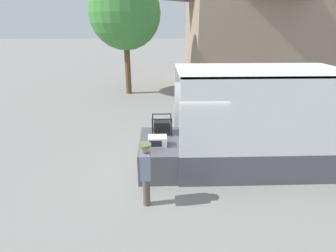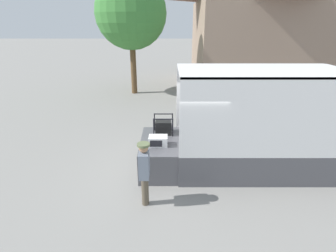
{
  "view_description": "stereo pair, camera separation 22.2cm",
  "coord_description": "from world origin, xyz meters",
  "px_view_note": "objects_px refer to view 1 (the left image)",
  "views": [
    {
      "loc": [
        -0.51,
        -7.38,
        4.28
      ],
      "look_at": [
        -0.27,
        -0.2,
        1.48
      ],
      "focal_mm": 28.0,
      "sensor_mm": 36.0,
      "label": 1
    },
    {
      "loc": [
        -0.29,
        -7.39,
        4.28
      ],
      "look_at": [
        -0.27,
        -0.2,
        1.48
      ],
      "focal_mm": 28.0,
      "sensor_mm": 36.0,
      "label": 2
    }
  ],
  "objects_px": {
    "worker_person": "(146,169)",
    "portable_generator": "(162,127)",
    "microwave": "(158,141)",
    "street_tree": "(125,13)",
    "box_truck": "(306,136)"
  },
  "relations": [
    {
      "from": "portable_generator",
      "to": "street_tree",
      "type": "distance_m",
      "value": 10.07
    },
    {
      "from": "portable_generator",
      "to": "street_tree",
      "type": "height_order",
      "value": "street_tree"
    },
    {
      "from": "street_tree",
      "to": "microwave",
      "type": "bearing_deg",
      "value": -79.11
    },
    {
      "from": "portable_generator",
      "to": "worker_person",
      "type": "height_order",
      "value": "worker_person"
    },
    {
      "from": "box_truck",
      "to": "worker_person",
      "type": "height_order",
      "value": "box_truck"
    },
    {
      "from": "microwave",
      "to": "street_tree",
      "type": "height_order",
      "value": "street_tree"
    },
    {
      "from": "worker_person",
      "to": "portable_generator",
      "type": "bearing_deg",
      "value": 79.75
    },
    {
      "from": "box_truck",
      "to": "street_tree",
      "type": "height_order",
      "value": "street_tree"
    },
    {
      "from": "microwave",
      "to": "portable_generator",
      "type": "relative_size",
      "value": 0.86
    },
    {
      "from": "microwave",
      "to": "portable_generator",
      "type": "bearing_deg",
      "value": 80.06
    },
    {
      "from": "microwave",
      "to": "worker_person",
      "type": "bearing_deg",
      "value": -100.44
    },
    {
      "from": "microwave",
      "to": "portable_generator",
      "type": "distance_m",
      "value": 0.93
    },
    {
      "from": "street_tree",
      "to": "portable_generator",
      "type": "bearing_deg",
      "value": -77.08
    },
    {
      "from": "box_truck",
      "to": "portable_generator",
      "type": "distance_m",
      "value": 4.54
    },
    {
      "from": "portable_generator",
      "to": "worker_person",
      "type": "bearing_deg",
      "value": -100.25
    }
  ]
}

